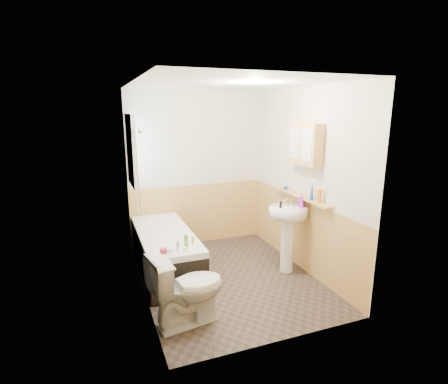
{
  "coord_description": "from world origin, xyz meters",
  "views": [
    {
      "loc": [
        -1.57,
        -3.99,
        2.2
      ],
      "look_at": [
        0.0,
        0.15,
        1.15
      ],
      "focal_mm": 28.0,
      "sensor_mm": 36.0,
      "label": 1
    }
  ],
  "objects_px": {
    "toilet": "(187,288)",
    "pine_shelf": "(300,196)",
    "bathtub": "(166,251)",
    "medicine_cabinet": "(305,144)",
    "sink": "(288,225)"
  },
  "relations": [
    {
      "from": "toilet",
      "to": "sink",
      "type": "distance_m",
      "value": 1.76
    },
    {
      "from": "toilet",
      "to": "bathtub",
      "type": "bearing_deg",
      "value": -11.6
    },
    {
      "from": "toilet",
      "to": "medicine_cabinet",
      "type": "distance_m",
      "value": 2.33
    },
    {
      "from": "bathtub",
      "to": "pine_shelf",
      "type": "xyz_separation_m",
      "value": [
        1.77,
        -0.55,
        0.75
      ]
    },
    {
      "from": "bathtub",
      "to": "pine_shelf",
      "type": "relative_size",
      "value": 1.35
    },
    {
      "from": "pine_shelf",
      "to": "toilet",
      "type": "bearing_deg",
      "value": -157.68
    },
    {
      "from": "bathtub",
      "to": "medicine_cabinet",
      "type": "distance_m",
      "value": 2.36
    },
    {
      "from": "sink",
      "to": "pine_shelf",
      "type": "height_order",
      "value": "pine_shelf"
    },
    {
      "from": "pine_shelf",
      "to": "medicine_cabinet",
      "type": "height_order",
      "value": "medicine_cabinet"
    },
    {
      "from": "bathtub",
      "to": "pine_shelf",
      "type": "distance_m",
      "value": 2.0
    },
    {
      "from": "toilet",
      "to": "pine_shelf",
      "type": "relative_size",
      "value": 0.62
    },
    {
      "from": "bathtub",
      "to": "medicine_cabinet",
      "type": "relative_size",
      "value": 2.93
    },
    {
      "from": "sink",
      "to": "pine_shelf",
      "type": "relative_size",
      "value": 0.82
    },
    {
      "from": "bathtub",
      "to": "toilet",
      "type": "relative_size",
      "value": 2.18
    },
    {
      "from": "sink",
      "to": "bathtub",
      "type": "bearing_deg",
      "value": 164.45
    }
  ]
}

